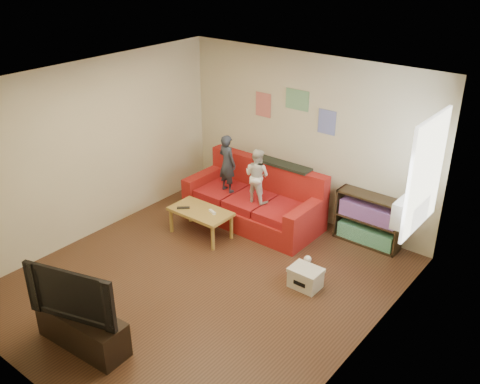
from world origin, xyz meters
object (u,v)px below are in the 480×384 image
Objects in this scene: coffee_table at (201,214)px; bookshelf at (368,222)px; tv_stand at (83,329)px; file_box at (306,278)px; child_a at (227,163)px; television at (76,290)px; sofa at (256,202)px; child_b at (257,176)px.

bookshelf is at bearing 32.94° from coffee_table.
file_box is at bearing 57.54° from tv_stand.
child_a is 3.52m from television.
sofa is 5.34× the size of file_box.
tv_stand is 0.54m from television.
bookshelf is 0.87× the size of tv_stand.
file_box is (1.50, -0.91, -0.76)m from child_b.
television is at bearing 91.59° from child_b.
child_b is 1.06m from coffee_table.
child_b reaches higher than tv_stand.
sofa is 1.84m from bookshelf.
tv_stand is at bearing 91.59° from child_b.
bookshelf is (1.63, 0.64, -0.54)m from child_b.
child_a is at bearing 96.04° from coffee_table.
coffee_table is (-0.37, -0.93, 0.04)m from sofa.
coffee_table is 2.77m from tv_stand.
child_b is 0.90× the size of coffee_table.
tv_stand is at bearing -118.82° from file_box.
sofa is 2.21× the size of bookshelf.
tv_stand is at bearing 0.00° from television.
coffee_table is 0.83× the size of tv_stand.
bookshelf reaches higher than file_box.
coffee_table is (-0.52, -0.75, -0.53)m from child_b.
file_box is (1.65, -1.08, -0.18)m from sofa.
file_box is at bearing -33.28° from sofa.
child_b is 1.83m from bookshelf.
sofa is at bearing -165.29° from bookshelf.
file_box is (2.10, -0.91, -0.80)m from child_a.
file_box is (2.02, -0.16, -0.23)m from coffee_table.
child_b is 0.78× the size of television.
file_box is 2.90m from tv_stand.
bookshelf is at bearing 65.93° from tv_stand.
tv_stand is (0.71, -3.44, -0.73)m from child_a.
television reaches higher than bookshelf.
television is at bearing 0.00° from tv_stand.
child_a is 3.59m from tv_stand.
television is (0.00, 0.00, 0.54)m from tv_stand.
child_a is 0.96× the size of bookshelf.
sofa is 1.99× the size of television.
child_b reaches higher than file_box.
child_a is at bearing -0.18° from child_b.
sofa is at bearing 77.32° from television.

